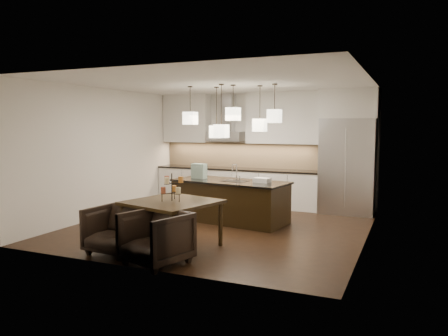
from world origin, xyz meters
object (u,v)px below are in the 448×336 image
at_px(dining_table, 172,224).
at_px(armchair_right, 156,238).
at_px(island_body, 230,202).
at_px(armchair_left, 116,230).
at_px(refrigerator, 348,166).

xyz_separation_m(dining_table, armchair_right, (0.23, -0.86, 0.00)).
height_order(island_body, dining_table, island_body).
relative_size(armchair_left, armchair_right, 0.96).
height_order(island_body, armchair_right, island_body).
xyz_separation_m(island_body, dining_table, (-0.13, -2.17, -0.02)).
distance_m(armchair_left, armchair_right, 0.89).
bearing_deg(refrigerator, armchair_left, -121.74).
bearing_deg(refrigerator, island_body, -138.77).
bearing_deg(armchair_right, island_body, 109.23).
relative_size(dining_table, armchair_left, 1.58).
xyz_separation_m(armchair_left, armchair_right, (0.86, -0.23, 0.02)).
xyz_separation_m(refrigerator, armchair_left, (-2.87, -4.64, -0.71)).
height_order(island_body, armchair_left, island_body).
xyz_separation_m(island_body, armchair_right, (0.10, -3.02, -0.02)).
bearing_deg(island_body, refrigerator, 50.18).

